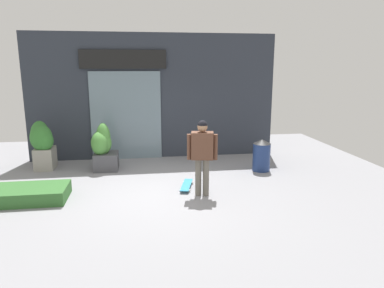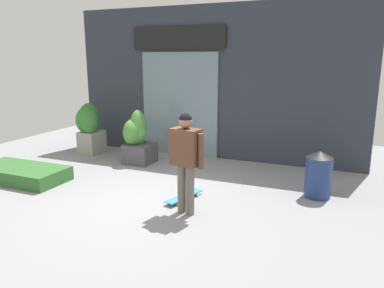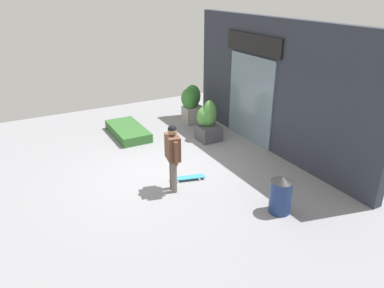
{
  "view_description": "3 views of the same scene",
  "coord_description": "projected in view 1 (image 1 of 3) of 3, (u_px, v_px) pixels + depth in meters",
  "views": [
    {
      "loc": [
        -0.42,
        -7.19,
        2.66
      ],
      "look_at": [
        0.7,
        0.3,
        0.99
      ],
      "focal_mm": 33.02,
      "sensor_mm": 36.0,
      "label": 1
    },
    {
      "loc": [
        3.05,
        -5.26,
        2.39
      ],
      "look_at": [
        0.7,
        0.3,
        0.99
      ],
      "focal_mm": 34.86,
      "sensor_mm": 36.0,
      "label": 2
    },
    {
      "loc": [
        7.46,
        -3.39,
        4.35
      ],
      "look_at": [
        0.7,
        0.3,
        0.99
      ],
      "focal_mm": 34.36,
      "sensor_mm": 36.0,
      "label": 3
    }
  ],
  "objects": [
    {
      "name": "trash_bin",
      "position": [
        261.0,
        155.0,
        9.12
      ],
      "size": [
        0.46,
        0.46,
        0.83
      ],
      "color": "navy",
      "rests_on": "ground_plane"
    },
    {
      "name": "hedge_ledge",
      "position": [
        19.0,
        194.0,
        7.1
      ],
      "size": [
        1.87,
        0.9,
        0.28
      ],
      "primitive_type": "cube",
      "color": "#33662D",
      "rests_on": "ground_plane"
    },
    {
      "name": "building_facade",
      "position": [
        152.0,
        97.0,
        10.28
      ],
      "size": [
        7.14,
        0.31,
        3.59
      ],
      "color": "#2D333D",
      "rests_on": "ground_plane"
    },
    {
      "name": "skateboarder",
      "position": [
        202.0,
        150.0,
        7.24
      ],
      "size": [
        0.62,
        0.34,
        1.59
      ],
      "rotation": [
        0.0,
        0.0,
        1.39
      ],
      "color": "#666056",
      "rests_on": "ground_plane"
    },
    {
      "name": "ground_plane",
      "position": [
        162.0,
        193.0,
        7.58
      ],
      "size": [
        12.0,
        12.0,
        0.0
      ],
      "primitive_type": "plane",
      "color": "gray"
    },
    {
      "name": "planter_box_right",
      "position": [
        42.0,
        142.0,
        9.18
      ],
      "size": [
        0.6,
        0.71,
        1.28
      ],
      "color": "gray",
      "rests_on": "ground_plane"
    },
    {
      "name": "skateboard",
      "position": [
        187.0,
        185.0,
        7.89
      ],
      "size": [
        0.4,
        0.86,
        0.08
      ],
      "rotation": [
        0.0,
        0.0,
        1.31
      ],
      "color": "teal",
      "rests_on": "ground_plane"
    },
    {
      "name": "planter_box_left",
      "position": [
        103.0,
        147.0,
        9.16
      ],
      "size": [
        0.67,
        0.64,
        1.23
      ],
      "color": "#47474C",
      "rests_on": "ground_plane"
    }
  ]
}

